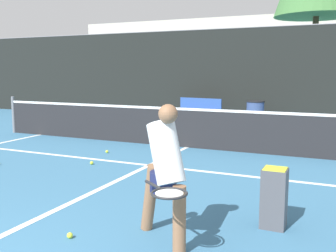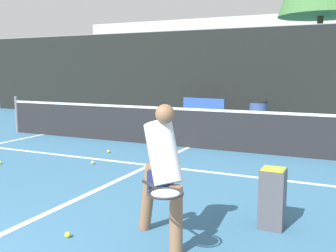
{
  "view_description": "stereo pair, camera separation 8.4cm",
  "coord_description": "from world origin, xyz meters",
  "px_view_note": "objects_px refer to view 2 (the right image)",
  "views": [
    {
      "loc": [
        3.4,
        -1.28,
        1.83
      ],
      "look_at": [
        0.85,
        4.35,
        0.95
      ],
      "focal_mm": 42.0,
      "sensor_mm": 36.0,
      "label": 1
    },
    {
      "loc": [
        3.48,
        -1.24,
        1.83
      ],
      "look_at": [
        0.85,
        4.35,
        0.95
      ],
      "focal_mm": 42.0,
      "sensor_mm": 36.0,
      "label": 2
    }
  ],
  "objects_px": {
    "player_practicing": "(162,169)",
    "ball_hopper": "(272,197)",
    "courtside_bench": "(202,109)",
    "trash_bin": "(258,114)",
    "parked_car": "(199,96)"
  },
  "relations": [
    {
      "from": "courtside_bench",
      "to": "trash_bin",
      "type": "height_order",
      "value": "courtside_bench"
    },
    {
      "from": "trash_bin",
      "to": "parked_car",
      "type": "bearing_deg",
      "value": 128.12
    },
    {
      "from": "player_practicing",
      "to": "parked_car",
      "type": "xyz_separation_m",
      "value": [
        -4.96,
        14.21,
        -0.22
      ]
    },
    {
      "from": "parked_car",
      "to": "trash_bin",
      "type": "bearing_deg",
      "value": -51.88
    },
    {
      "from": "player_practicing",
      "to": "courtside_bench",
      "type": "bearing_deg",
      "value": 142.84
    },
    {
      "from": "trash_bin",
      "to": "player_practicing",
      "type": "bearing_deg",
      "value": -83.77
    },
    {
      "from": "player_practicing",
      "to": "trash_bin",
      "type": "height_order",
      "value": "player_practicing"
    },
    {
      "from": "courtside_bench",
      "to": "trash_bin",
      "type": "relative_size",
      "value": 1.94
    },
    {
      "from": "player_practicing",
      "to": "ball_hopper",
      "type": "bearing_deg",
      "value": 78.64
    },
    {
      "from": "courtside_bench",
      "to": "trash_bin",
      "type": "xyz_separation_m",
      "value": [
        2.01,
        -0.18,
        -0.04
      ]
    },
    {
      "from": "trash_bin",
      "to": "parked_car",
      "type": "relative_size",
      "value": 0.19
    },
    {
      "from": "parked_car",
      "to": "player_practicing",
      "type": "bearing_deg",
      "value": -70.75
    },
    {
      "from": "player_practicing",
      "to": "trash_bin",
      "type": "distance_m",
      "value": 9.22
    },
    {
      "from": "ball_hopper",
      "to": "trash_bin",
      "type": "bearing_deg",
      "value": 103.47
    },
    {
      "from": "parked_car",
      "to": "courtside_bench",
      "type": "bearing_deg",
      "value": -68.15
    }
  ]
}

